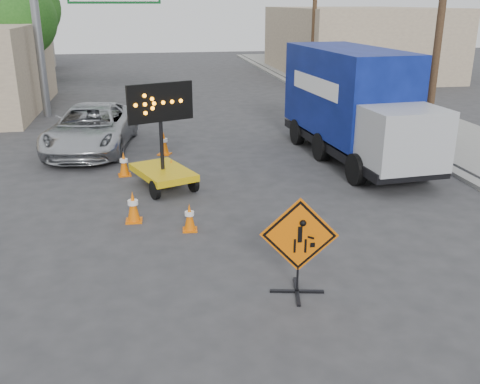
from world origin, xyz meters
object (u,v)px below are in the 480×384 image
object	(u,v)px
construction_sign	(299,244)
box_truck	(354,111)
arrow_board	(163,165)
pickup_truck	(91,128)

from	to	relation	value
construction_sign	box_truck	distance (m)	9.26
arrow_board	pickup_truck	bearing A→B (deg)	94.88
pickup_truck	box_truck	size ratio (longest dim) A/B	0.74
construction_sign	pickup_truck	distance (m)	11.77
construction_sign	arrow_board	distance (m)	6.63
construction_sign	box_truck	world-z (taller)	box_truck
box_truck	arrow_board	bearing A→B (deg)	-167.35
construction_sign	arrow_board	size ratio (longest dim) A/B	0.62
arrow_board	pickup_truck	xyz separation A→B (m)	(-2.30, 4.64, 0.12)
arrow_board	box_truck	distance (m)	6.70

